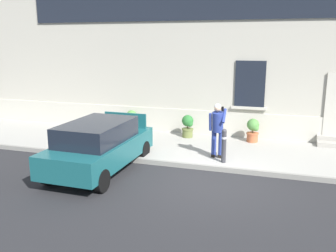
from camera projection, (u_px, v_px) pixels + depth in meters
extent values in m
plane|color=#232326|center=(208.00, 182.00, 9.88)|extent=(80.00, 80.00, 0.00)
cube|color=#99968E|center=(224.00, 151.00, 12.46)|extent=(24.00, 3.60, 0.15)
cube|color=gray|center=(214.00, 168.00, 10.73)|extent=(24.00, 0.12, 0.15)
cube|color=#B2AD9E|center=(238.00, 41.00, 13.95)|extent=(24.00, 1.40, 7.50)
cube|color=#BCB7A8|center=(232.00, 126.00, 14.01)|extent=(24.00, 0.08, 1.10)
cube|color=black|center=(250.00, 84.00, 13.45)|extent=(1.10, 0.06, 1.70)
cube|color=#BCB7A8|center=(249.00, 108.00, 13.62)|extent=(1.30, 0.12, 0.10)
cube|color=#165156|center=(100.00, 150.00, 10.64)|extent=(1.84, 4.04, 0.64)
cube|color=black|center=(97.00, 132.00, 10.37)|extent=(1.59, 2.43, 0.56)
cube|color=black|center=(129.00, 140.00, 12.55)|extent=(1.66, 0.14, 0.20)
cube|color=yellow|center=(129.00, 135.00, 12.51)|extent=(0.52, 0.03, 0.12)
cube|color=#B21414|center=(109.00, 126.00, 12.68)|extent=(0.16, 0.04, 0.18)
cube|color=#B21414|center=(149.00, 130.00, 12.21)|extent=(0.16, 0.04, 0.18)
cube|color=#165156|center=(125.00, 122.00, 12.14)|extent=(1.49, 0.09, 0.60)
cylinder|color=black|center=(48.00, 174.00, 9.67)|extent=(0.21, 0.60, 0.60)
cylinder|color=black|center=(101.00, 181.00, 9.17)|extent=(0.21, 0.60, 0.60)
cylinder|color=black|center=(100.00, 146.00, 12.25)|extent=(0.21, 0.60, 0.60)
cylinder|color=black|center=(144.00, 150.00, 11.76)|extent=(0.21, 0.60, 0.60)
cylinder|color=#333338|center=(224.00, 147.00, 10.93)|extent=(0.14, 0.14, 0.95)
sphere|color=#333338|center=(224.00, 131.00, 10.82)|extent=(0.15, 0.15, 0.15)
cylinder|color=silver|center=(224.00, 138.00, 10.87)|extent=(0.15, 0.15, 0.06)
cylinder|color=#333338|center=(92.00, 136.00, 12.23)|extent=(0.14, 0.14, 0.95)
sphere|color=#333338|center=(91.00, 122.00, 12.12)|extent=(0.15, 0.15, 0.15)
cylinder|color=silver|center=(91.00, 128.00, 12.16)|extent=(0.15, 0.15, 0.06)
cylinder|color=navy|center=(214.00, 143.00, 11.45)|extent=(0.15, 0.15, 0.82)
cube|color=black|center=(214.00, 155.00, 11.59)|extent=(0.12, 0.28, 0.10)
cylinder|color=navy|center=(221.00, 144.00, 11.38)|extent=(0.15, 0.15, 0.82)
cube|color=black|center=(221.00, 156.00, 11.53)|extent=(0.12, 0.28, 0.10)
cylinder|color=navy|center=(218.00, 122.00, 11.21)|extent=(0.34, 0.44, 0.67)
sphere|color=tan|center=(218.00, 108.00, 11.04)|extent=(0.22, 0.22, 0.22)
sphere|color=silver|center=(218.00, 107.00, 11.03)|extent=(0.21, 0.21, 0.21)
cylinder|color=navy|center=(210.00, 122.00, 11.24)|extent=(0.09, 0.18, 0.57)
cylinder|color=navy|center=(224.00, 116.00, 11.06)|extent=(0.09, 0.42, 0.41)
cube|color=black|center=(223.00, 109.00, 10.98)|extent=(0.07, 0.02, 0.15)
cylinder|color=#2D2D30|center=(132.00, 127.00, 14.90)|extent=(0.40, 0.40, 0.34)
cylinder|color=#2D2D30|center=(132.00, 123.00, 14.87)|extent=(0.44, 0.44, 0.05)
cylinder|color=#47331E|center=(132.00, 120.00, 14.84)|extent=(0.04, 0.04, 0.24)
sphere|color=#4C843D|center=(131.00, 116.00, 14.80)|extent=(0.44, 0.44, 0.44)
sphere|color=#4C843D|center=(133.00, 118.00, 14.74)|extent=(0.24, 0.24, 0.24)
cylinder|color=#606B38|center=(187.00, 133.00, 13.94)|extent=(0.40, 0.40, 0.34)
cylinder|color=#606B38|center=(188.00, 129.00, 13.91)|extent=(0.44, 0.44, 0.05)
cylinder|color=#47331E|center=(188.00, 125.00, 13.87)|extent=(0.04, 0.04, 0.24)
sphere|color=#286B2D|center=(188.00, 121.00, 13.83)|extent=(0.44, 0.44, 0.44)
sphere|color=#286B2D|center=(190.00, 124.00, 13.78)|extent=(0.24, 0.24, 0.24)
cylinder|color=#B25B38|center=(252.00, 137.00, 13.28)|extent=(0.40, 0.40, 0.34)
cylinder|color=#B25B38|center=(253.00, 133.00, 13.25)|extent=(0.44, 0.44, 0.05)
cylinder|color=#47331E|center=(253.00, 129.00, 13.22)|extent=(0.04, 0.04, 0.24)
sphere|color=#4C843D|center=(253.00, 125.00, 13.17)|extent=(0.44, 0.44, 0.44)
sphere|color=#4C843D|center=(256.00, 128.00, 13.12)|extent=(0.24, 0.24, 0.24)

